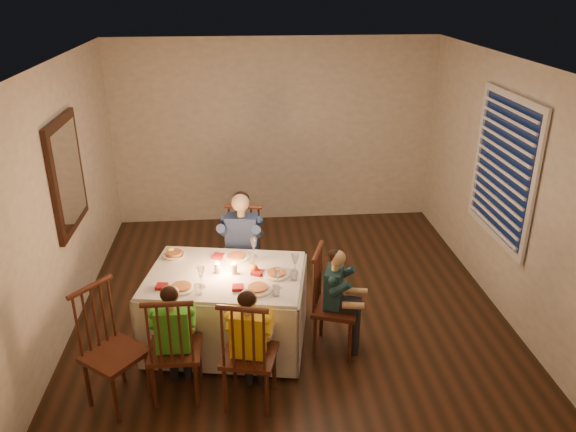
{
  "coord_description": "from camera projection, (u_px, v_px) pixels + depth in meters",
  "views": [
    {
      "loc": [
        -0.47,
        -5.18,
        3.34
      ],
      "look_at": [
        -0.01,
        0.15,
        1.03
      ],
      "focal_mm": 35.0,
      "sensor_mm": 36.0,
      "label": 1
    }
  ],
  "objects": [
    {
      "name": "ground",
      "position": [
        290.0,
        308.0,
        6.1
      ],
      "size": [
        5.0,
        5.0,
        0.0
      ],
      "primitive_type": "plane",
      "color": "black",
      "rests_on": "ground"
    },
    {
      "name": "orange_fruit",
      "position": [
        254.0,
        268.0,
        5.26
      ],
      "size": [
        0.08,
        0.08,
        0.08
      ],
      "primitive_type": "sphere",
      "color": "orange",
      "rests_on": "dining_table"
    },
    {
      "name": "adult",
      "position": [
        244.0,
        297.0,
        6.32
      ],
      "size": [
        0.52,
        0.49,
        1.25
      ],
      "primitive_type": null,
      "rotation": [
        0.0,
        0.0,
        -0.17
      ],
      "color": "navy",
      "rests_on": "ground"
    },
    {
      "name": "chair_near_right",
      "position": [
        251.0,
        400.0,
        4.79
      ],
      "size": [
        0.52,
        0.5,
        1.05
      ],
      "primitive_type": null,
      "rotation": [
        0.0,
        0.0,
        2.89
      ],
      "color": "#3C1D10",
      "rests_on": "ground"
    },
    {
      "name": "ceiling",
      "position": [
        290.0,
        63.0,
        5.07
      ],
      "size": [
        5.0,
        5.0,
        0.0
      ],
      "primitive_type": "plane",
      "color": "white",
      "rests_on": "wall_back"
    },
    {
      "name": "child_teal",
      "position": [
        334.0,
        348.0,
        5.46
      ],
      "size": [
        0.42,
        0.43,
        1.06
      ],
      "primitive_type": null,
      "rotation": [
        0.0,
        0.0,
        1.25
      ],
      "color": "#18363D",
      "rests_on": "ground"
    },
    {
      "name": "chair_end",
      "position": [
        334.0,
        348.0,
        5.46
      ],
      "size": [
        0.52,
        0.54,
        1.05
      ],
      "primitive_type": null,
      "rotation": [
        0.0,
        0.0,
        1.25
      ],
      "color": "#3C1D10",
      "rests_on": "ground"
    },
    {
      "name": "child_green",
      "position": [
        179.0,
        394.0,
        4.86
      ],
      "size": [
        0.37,
        0.34,
        1.09
      ],
      "primitive_type": null,
      "rotation": [
        0.0,
        0.0,
        3.13
      ],
      "color": "green",
      "rests_on": "ground"
    },
    {
      "name": "candle_right",
      "position": [
        234.0,
        269.0,
        5.22
      ],
      "size": [
        0.06,
        0.06,
        0.1
      ],
      "primitive_type": "cylinder",
      "color": "silver",
      "rests_on": "dining_table"
    },
    {
      "name": "chair_near_left",
      "position": [
        179.0,
        394.0,
        4.86
      ],
      "size": [
        0.43,
        0.41,
        1.05
      ],
      "primitive_type": null,
      "rotation": [
        0.0,
        0.0,
        3.13
      ],
      "color": "#3C1D10",
      "rests_on": "ground"
    },
    {
      "name": "candle_left",
      "position": [
        217.0,
        268.0,
        5.23
      ],
      "size": [
        0.06,
        0.06,
        0.1
      ],
      "primitive_type": "cylinder",
      "color": "silver",
      "rests_on": "dining_table"
    },
    {
      "name": "window_blinds",
      "position": [
        502.0,
        169.0,
        5.77
      ],
      "size": [
        0.07,
        1.34,
        1.54
      ],
      "color": "black",
      "rests_on": "wall_right"
    },
    {
      "name": "setting_green",
      "position": [
        182.0,
        288.0,
        4.99
      ],
      "size": [
        0.3,
        0.3,
        0.02
      ],
      "primitive_type": "cylinder",
      "rotation": [
        0.0,
        0.0,
        -0.18
      ],
      "color": "white",
      "rests_on": "dining_table"
    },
    {
      "name": "setting_teal",
      "position": [
        276.0,
        274.0,
        5.22
      ],
      "size": [
        0.3,
        0.3,
        0.02
      ],
      "primitive_type": "cylinder",
      "rotation": [
        0.0,
        0.0,
        -0.18
      ],
      "color": "white",
      "rests_on": "dining_table"
    },
    {
      "name": "squash",
      "position": [
        170.0,
        252.0,
        5.56
      ],
      "size": [
        0.09,
        0.09,
        0.09
      ],
      "primitive_type": "sphere",
      "color": "yellow",
      "rests_on": "dining_table"
    },
    {
      "name": "wall_right",
      "position": [
        508.0,
        190.0,
        5.77
      ],
      "size": [
        0.02,
        5.0,
        2.6
      ],
      "primitive_type": "cube",
      "color": "beige",
      "rests_on": "ground"
    },
    {
      "name": "wall_left",
      "position": [
        58.0,
        204.0,
        5.41
      ],
      "size": [
        0.02,
        5.0,
        2.6
      ],
      "primitive_type": "cube",
      "color": "beige",
      "rests_on": "ground"
    },
    {
      "name": "serving_bowl",
      "position": [
        174.0,
        256.0,
        5.52
      ],
      "size": [
        0.22,
        0.22,
        0.05
      ],
      "primitive_type": "imported",
      "rotation": [
        0.0,
        0.0,
        -0.09
      ],
      "color": "white",
      "rests_on": "dining_table"
    },
    {
      "name": "setting_adult",
      "position": [
        236.0,
        257.0,
        5.52
      ],
      "size": [
        0.3,
        0.3,
        0.02
      ],
      "primitive_type": "cylinder",
      "rotation": [
        0.0,
        0.0,
        -0.18
      ],
      "color": "white",
      "rests_on": "dining_table"
    },
    {
      "name": "wall_mirror",
      "position": [
        67.0,
        175.0,
        5.61
      ],
      "size": [
        0.06,
        0.95,
        1.15
      ],
      "color": "black",
      "rests_on": "wall_left"
    },
    {
      "name": "wall_back",
      "position": [
        274.0,
        132.0,
        7.87
      ],
      "size": [
        4.5,
        0.02,
        2.6
      ],
      "primitive_type": "cube",
      "color": "beige",
      "rests_on": "ground"
    },
    {
      "name": "chair_extra",
      "position": [
        122.0,
        401.0,
        4.78
      ],
      "size": [
        0.61,
        0.61,
        1.08
      ],
      "primitive_type": null,
      "rotation": [
        0.0,
        0.0,
        0.89
      ],
      "color": "#3C1D10",
      "rests_on": "ground"
    },
    {
      "name": "setting_yellow",
      "position": [
        258.0,
        289.0,
        4.97
      ],
      "size": [
        0.3,
        0.3,
        0.02
      ],
      "primitive_type": "cylinder",
      "rotation": [
        0.0,
        0.0,
        -0.18
      ],
      "color": "white",
      "rests_on": "dining_table"
    },
    {
      "name": "dining_table",
      "position": [
        226.0,
        294.0,
        5.34
      ],
      "size": [
        1.64,
        1.31,
        0.74
      ],
      "rotation": [
        0.0,
        0.0,
        -0.18
      ],
      "color": "silver",
      "rests_on": "ground"
    },
    {
      "name": "chair_adult",
      "position": [
        244.0,
        297.0,
        6.32
      ],
      "size": [
        0.49,
        0.48,
        1.05
      ],
      "primitive_type": null,
      "rotation": [
        0.0,
        0.0,
        -0.17
      ],
      "color": "#3C1D10",
      "rests_on": "ground"
    },
    {
      "name": "child_yellow",
      "position": [
        251.0,
        400.0,
        4.79
      ],
      "size": [
        0.43,
        0.41,
        1.09
      ],
      "primitive_type": null,
      "rotation": [
        0.0,
        0.0,
        2.89
      ],
      "color": "yellow",
      "rests_on": "ground"
    }
  ]
}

